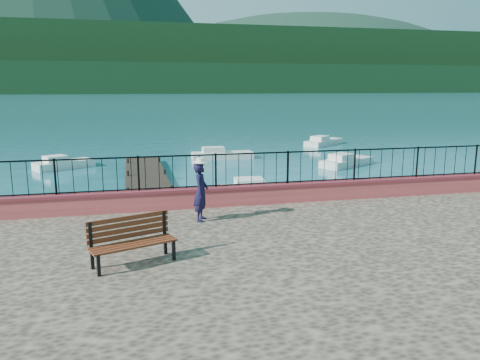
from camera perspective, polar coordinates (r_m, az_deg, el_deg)
name	(u,v)px	position (r m, az deg, el deg)	size (l,w,h in m)	color
ground	(259,297)	(10.90, 2.37, -14.02)	(2000.00, 2000.00, 0.00)	#19596B
parapet	(226,196)	(13.82, -1.71, -1.94)	(28.00, 0.46, 0.58)	#CB4951
railing	(226,170)	(13.66, -1.73, 1.19)	(27.00, 0.05, 0.95)	black
dock	(148,186)	(21.96, -11.19, -0.71)	(2.00, 16.00, 0.30)	#2D231C
far_forest	(132,79)	(309.51, -13.05, 11.93)	(900.00, 60.00, 18.00)	black
foothills	(130,62)	(369.89, -13.22, 13.81)	(900.00, 120.00, 44.00)	black
companion_hill	(308,89)	(611.48, 8.25, 10.87)	(448.00, 384.00, 180.00)	#142D23
park_bench	(133,250)	(9.60, -12.90, -8.33)	(1.77, 1.09, 0.94)	black
person	(201,192)	(12.20, -4.79, -1.45)	(0.56, 0.37, 1.54)	black
hat	(200,160)	(12.04, -4.85, 2.41)	(0.44, 0.44, 0.12)	white
boat_1	(261,187)	(20.22, 2.56, -0.81)	(3.44, 1.30, 0.80)	white
boat_2	(347,159)	(28.54, 12.90, 2.50)	(3.76, 1.30, 0.80)	silver
boat_3	(64,161)	(28.84, -20.67, 2.14)	(3.24, 1.30, 0.80)	silver
boat_4	(222,153)	(30.59, -2.16, 3.37)	(3.96, 1.30, 0.80)	silver
boat_5	(324,140)	(38.32, 10.18, 4.83)	(4.10, 1.30, 0.80)	silver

